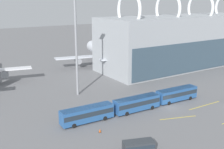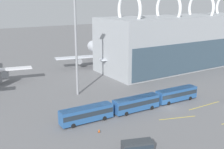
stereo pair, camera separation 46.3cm
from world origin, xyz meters
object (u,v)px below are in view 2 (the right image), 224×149
(shuttle_bus_0, at_px, (86,113))
(shuttle_bus_1, at_px, (136,103))
(airliner_parked_remote, at_px, (171,39))
(shuttle_bus_2, at_px, (177,94))
(floodlight_mast, at_px, (76,39))
(traffic_cone_0, at_px, (99,131))
(airliner_at_gate_far, at_px, (105,53))
(service_van_crossing, at_px, (137,147))

(shuttle_bus_0, height_order, shuttle_bus_1, same)
(airliner_parked_remote, relative_size, shuttle_bus_2, 3.06)
(airliner_parked_remote, distance_m, shuttle_bus_2, 80.34)
(shuttle_bus_1, bearing_deg, airliner_parked_remote, 42.88)
(floodlight_mast, bearing_deg, traffic_cone_0, -105.41)
(airliner_at_gate_far, height_order, shuttle_bus_1, airliner_at_gate_far)
(airliner_parked_remote, height_order, shuttle_bus_0, airliner_parked_remote)
(shuttle_bus_1, bearing_deg, airliner_at_gate_far, 69.71)
(shuttle_bus_2, xyz_separation_m, service_van_crossing, (-24.40, -15.22, -0.56))
(floodlight_mast, bearing_deg, airliner_at_gate_far, 46.82)
(shuttle_bus_2, bearing_deg, shuttle_bus_1, -178.61)
(shuttle_bus_1, height_order, shuttle_bus_2, same)
(airliner_parked_remote, height_order, service_van_crossing, airliner_parked_remote)
(service_van_crossing, bearing_deg, airliner_at_gate_far, 83.11)
(airliner_parked_remote, height_order, floodlight_mast, floodlight_mast)
(shuttle_bus_2, bearing_deg, shuttle_bus_0, -179.73)
(airliner_at_gate_far, xyz_separation_m, service_van_crossing, (-29.78, -60.12, -3.64))
(airliner_at_gate_far, xyz_separation_m, floodlight_mast, (-24.86, -26.49, 10.41))
(airliner_at_gate_far, height_order, shuttle_bus_2, airliner_at_gate_far)
(traffic_cone_0, bearing_deg, airliner_at_gate_far, 57.78)
(airliner_parked_remote, xyz_separation_m, traffic_cone_0, (-80.44, -63.44, -4.83))
(airliner_at_gate_far, bearing_deg, service_van_crossing, 166.30)
(airliner_at_gate_far, height_order, airliner_parked_remote, airliner_parked_remote)
(shuttle_bus_0, relative_size, service_van_crossing, 2.09)
(shuttle_bus_2, bearing_deg, service_van_crossing, -145.41)
(airliner_parked_remote, bearing_deg, shuttle_bus_0, -66.08)
(service_van_crossing, bearing_deg, shuttle_bus_2, 51.42)
(traffic_cone_0, bearing_deg, shuttle_bus_1, 20.60)
(airliner_parked_remote, bearing_deg, traffic_cone_0, -63.56)
(airliner_parked_remote, distance_m, shuttle_bus_0, 98.97)
(airliner_parked_remote, relative_size, traffic_cone_0, 54.34)
(shuttle_bus_0, relative_size, shuttle_bus_2, 1.00)
(floodlight_mast, xyz_separation_m, traffic_cone_0, (-6.34, -23.01, -15.15))
(airliner_parked_remote, relative_size, shuttle_bus_1, 3.07)
(airliner_at_gate_far, xyz_separation_m, shuttle_bus_1, (-18.22, -44.62, -3.09))
(shuttle_bus_2, bearing_deg, floodlight_mast, 139.24)
(shuttle_bus_1, bearing_deg, service_van_crossing, -124.80)
(shuttle_bus_1, xyz_separation_m, traffic_cone_0, (-12.98, -4.88, -1.65))
(shuttle_bus_2, relative_size, floodlight_mast, 0.45)
(airliner_at_gate_far, bearing_deg, airliner_parked_remote, -61.55)
(shuttle_bus_0, distance_m, service_van_crossing, 16.34)
(shuttle_bus_1, distance_m, floodlight_mast, 23.56)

